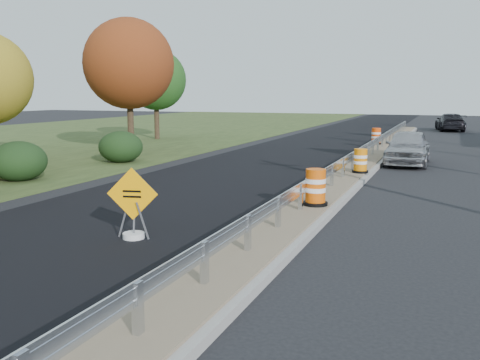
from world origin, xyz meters
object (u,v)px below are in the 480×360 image
(barrel_median_mid, at_px, (360,161))
(caution_sign, at_px, (133,221))
(barrel_median_far, at_px, (376,136))
(car_silver, at_px, (408,147))
(barrel_median_near, at_px, (316,188))
(car_dark_far, at_px, (450,122))

(barrel_median_mid, bearing_deg, caution_sign, -107.64)
(barrel_median_far, distance_m, car_silver, 7.45)
(caution_sign, distance_m, barrel_median_near, 5.24)
(barrel_median_mid, distance_m, car_silver, 5.29)
(caution_sign, relative_size, barrel_median_mid, 1.77)
(barrel_median_mid, xyz_separation_m, car_dark_far, (3.15, 29.77, 0.08))
(caution_sign, relative_size, barrel_median_far, 1.68)
(barrel_median_far, xyz_separation_m, car_dark_far, (4.12, 17.60, 0.06))
(barrel_median_mid, relative_size, car_dark_far, 0.18)
(barrel_median_far, distance_m, car_dark_far, 18.07)
(barrel_median_mid, relative_size, barrel_median_far, 0.95)
(caution_sign, height_order, car_silver, caution_sign)
(caution_sign, height_order, barrel_median_near, caution_sign)
(car_silver, relative_size, car_dark_far, 0.90)
(barrel_median_near, distance_m, car_dark_far, 36.56)
(car_dark_far, bearing_deg, barrel_median_near, 77.39)
(caution_sign, height_order, car_dark_far, caution_sign)
(barrel_median_near, distance_m, barrel_median_mid, 6.64)
(barrel_median_near, height_order, car_dark_far, car_dark_far)
(caution_sign, bearing_deg, car_silver, 60.25)
(car_silver, xyz_separation_m, car_dark_far, (1.77, 24.67, -0.04))
(caution_sign, xyz_separation_m, barrel_median_far, (2.45, 22.92, 0.28))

